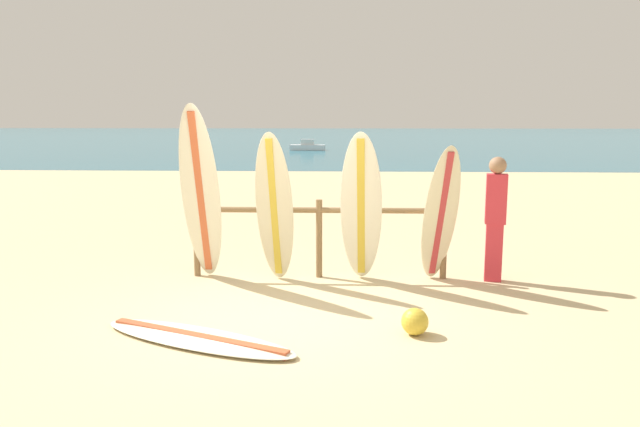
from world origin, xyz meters
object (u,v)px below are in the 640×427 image
object	(u,v)px
surfboard_leaning_left	(274,208)
surfboard_lying_on_sand	(197,338)
surfboard_leaning_far_left	(201,195)
surfboard_leaning_center	(440,215)
surfboard_rack	(319,226)
surfboard_leaning_center_left	(361,208)
small_boat_offshore	(307,146)
beachgoer_standing	(495,213)
beach_ball	(415,322)

from	to	relation	value
surfboard_leaning_left	surfboard_lying_on_sand	world-z (taller)	surfboard_leaning_left
surfboard_leaning_far_left	surfboard_leaning_left	world-z (taller)	surfboard_leaning_far_left
surfboard_leaning_left	surfboard_leaning_center	distance (m)	2.26
surfboard_rack	surfboard_leaning_far_left	size ratio (longest dim) A/B	1.47
surfboard_leaning_far_left	surfboard_lying_on_sand	bearing A→B (deg)	-78.33
surfboard_leaning_center_left	small_boat_offshore	distance (m)	31.73
surfboard_lying_on_sand	small_boat_offshore	xyz separation A→B (m)	(-1.00, 33.80, 0.22)
surfboard_leaning_left	beachgoer_standing	world-z (taller)	surfboard_leaning_left
surfboard_leaning_left	surfboard_leaning_far_left	bearing A→B (deg)	-176.84
beachgoer_standing	beach_ball	xyz separation A→B (m)	(-1.33, -2.16, -0.81)
surfboard_leaning_left	surfboard_leaning_center	xyz separation A→B (m)	(2.26, 0.03, -0.08)
surfboard_leaning_far_left	small_boat_offshore	xyz separation A→B (m)	(-0.55, 31.63, -0.98)
surfboard_leaning_center	beachgoer_standing	world-z (taller)	surfboard_leaning_center
beachgoer_standing	beach_ball	world-z (taller)	beachgoer_standing
surfboard_leaning_center	surfboard_lying_on_sand	world-z (taller)	surfboard_leaning_center
surfboard_rack	beachgoer_standing	size ratio (longest dim) A/B	2.09
surfboard_leaning_far_left	beachgoer_standing	size ratio (longest dim) A/B	1.42
surfboard_leaning_far_left	surfboard_leaning_center	world-z (taller)	surfboard_leaning_far_left
surfboard_rack	surfboard_leaning_left	xyz separation A→B (m)	(-0.60, -0.31, 0.30)
surfboard_rack	surfboard_leaning_center	world-z (taller)	surfboard_leaning_center
surfboard_lying_on_sand	small_boat_offshore	world-z (taller)	small_boat_offshore
surfboard_leaning_center_left	beach_ball	world-z (taller)	surfboard_leaning_center_left
surfboard_rack	surfboard_leaning_far_left	distance (m)	1.71
surfboard_leaning_center_left	small_boat_offshore	world-z (taller)	surfboard_leaning_center_left
surfboard_lying_on_sand	beachgoer_standing	world-z (taller)	beachgoer_standing
beach_ball	surfboard_lying_on_sand	bearing A→B (deg)	-172.94
beachgoer_standing	beach_ball	size ratio (longest dim) A/B	5.99
beachgoer_standing	beach_ball	distance (m)	2.67
surfboard_rack	beach_ball	xyz separation A→B (m)	(1.11, -2.25, -0.61)
surfboard_leaning_center_left	beachgoer_standing	xyz separation A→B (m)	(1.86, 0.24, -0.09)
surfboard_leaning_center	surfboard_leaning_far_left	bearing A→B (deg)	-178.54
surfboard_leaning_far_left	surfboard_lying_on_sand	distance (m)	2.52
beachgoer_standing	surfboard_rack	bearing A→B (deg)	177.88
surfboard_rack	surfboard_leaning_left	size ratio (longest dim) A/B	1.73
surfboard_leaning_center_left	small_boat_offshore	xyz separation A→B (m)	(-2.73, 31.60, -0.80)
beachgoer_standing	small_boat_offshore	world-z (taller)	beachgoer_standing
surfboard_leaning_center	surfboard_lying_on_sand	xyz separation A→B (m)	(-2.81, -2.25, -0.93)
surfboard_leaning_far_left	surfboard_leaning_center	distance (m)	3.27
surfboard_lying_on_sand	small_boat_offshore	bearing A→B (deg)	91.69
surfboard_rack	beach_ball	distance (m)	2.58
beach_ball	surfboard_leaning_far_left	bearing A→B (deg)	145.14
small_boat_offshore	surfboard_rack	bearing A→B (deg)	-86.07
surfboard_leaning_center	beach_ball	world-z (taller)	surfboard_leaning_center
surfboard_rack	surfboard_leaning_center_left	distance (m)	0.74
surfboard_leaning_left	beachgoer_standing	bearing A→B (deg)	4.06
surfboard_rack	beachgoer_standing	xyz separation A→B (m)	(2.45, -0.09, 0.21)
surfboard_leaning_center	surfboard_lying_on_sand	distance (m)	3.72
small_boat_offshore	beach_ball	distance (m)	33.67
surfboard_leaning_center_left	surfboard_lying_on_sand	bearing A→B (deg)	-128.26
surfboard_rack	surfboard_leaning_left	distance (m)	0.74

